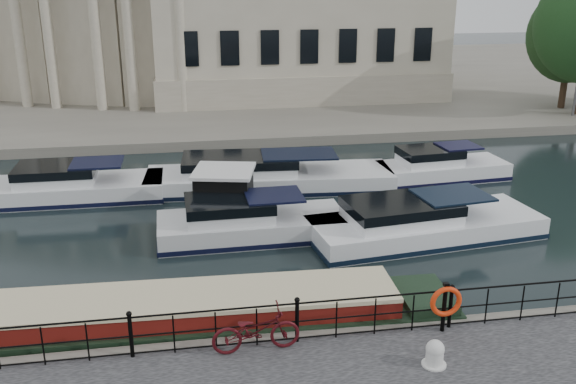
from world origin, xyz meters
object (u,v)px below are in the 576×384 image
object	(u,v)px
mooring_bollard	(435,354)
harbour_hut	(225,198)
narrowboat	(139,326)
bicycle	(256,330)
life_ring_post	(446,302)

from	to	relation	value
mooring_bollard	harbour_hut	bearing A→B (deg)	109.60
mooring_bollard	narrowboat	distance (m)	7.66
mooring_bollard	narrowboat	bearing A→B (deg)	154.83
mooring_bollard	harbour_hut	world-z (taller)	harbour_hut
mooring_bollard	harbour_hut	distance (m)	12.00
narrowboat	harbour_hut	world-z (taller)	harbour_hut
narrowboat	harbour_hut	distance (m)	8.58
bicycle	life_ring_post	distance (m)	4.82
bicycle	life_ring_post	bearing A→B (deg)	-92.59
mooring_bollard	bicycle	bearing A→B (deg)	161.98
bicycle	harbour_hut	distance (m)	9.99
mooring_bollard	life_ring_post	world-z (taller)	life_ring_post
life_ring_post	narrowboat	distance (m)	8.00
bicycle	mooring_bollard	distance (m)	4.24
life_ring_post	narrowboat	size ratio (longest dim) A/B	0.08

